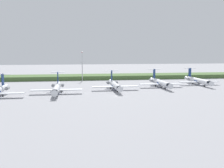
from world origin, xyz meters
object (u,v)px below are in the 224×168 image
regional_jet_third (115,85)px  regional_jet_fourth (160,82)px  regional_jet_second (57,88)px  antenna_mast (82,69)px  regional_jet_fifth (198,80)px

regional_jet_third → regional_jet_fourth: size_ratio=1.00×
regional_jet_second → antenna_mast: bearing=75.2°
regional_jet_second → regional_jet_fifth: same height
regional_jet_third → regional_jet_fifth: bearing=14.4°
regional_jet_fifth → antenna_mast: size_ratio=1.66×
regional_jet_fourth → antenna_mast: (-39.94, 36.33, 5.27)m
regional_jet_second → regional_jet_third: (27.66, 7.31, 0.00)m
regional_jet_third → antenna_mast: antenna_mast is taller
regional_jet_fourth → antenna_mast: antenna_mast is taller
antenna_mast → regional_jet_fifth: bearing=-24.9°
regional_jet_fourth → regional_jet_third: bearing=-165.8°
regional_jet_second → regional_jet_fifth: bearing=14.6°
regional_jet_second → antenna_mast: size_ratio=1.66×
regional_jet_second → regional_jet_fourth: size_ratio=1.00×
regional_jet_fourth → regional_jet_fifth: bearing=14.7°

